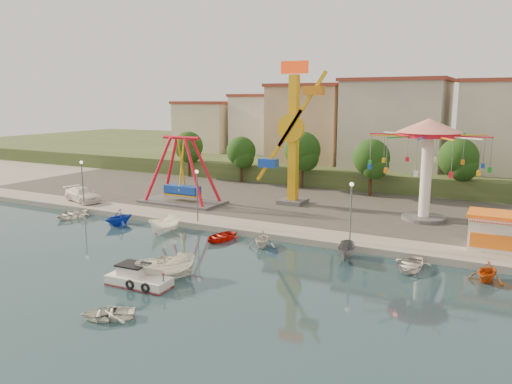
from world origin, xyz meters
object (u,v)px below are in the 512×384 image
Objects in this scene: wave_swinger at (428,146)px; rowboat_a at (158,264)px; cabin_motorboat at (138,280)px; van at (83,195)px; kamikaze_tower at (295,137)px; pirate_ship_ride at (182,172)px; skiff at (166,268)px.

wave_swinger is 29.23m from rowboat_a.
cabin_motorboat is at bearing -89.71° from rowboat_a.
van is at bearing -166.00° from wave_swinger.
kamikaze_tower is at bearing 87.49° from cabin_motorboat.
pirate_ship_ride is 1.71× the size of van.
wave_swinger is at bearing -3.50° from kamikaze_tower.
pirate_ship_ride is 2.09× the size of cabin_motorboat.
wave_swinger reaches higher than skiff.
kamikaze_tower reaches higher than van.
pirate_ship_ride reaches higher than cabin_motorboat.
van is at bearing -156.16° from pirate_ship_ride.
kamikaze_tower is 28.83m from cabin_motorboat.
rowboat_a is at bearing -105.49° from van.
pirate_ship_ride is 12.61m from van.
van is at bearing 176.31° from skiff.
wave_swinger is 2.51× the size of skiff.
skiff is 0.79× the size of van.
kamikaze_tower is 3.57× the size of skiff.
pirate_ship_ride is 22.28m from rowboat_a.
kamikaze_tower is 4.52× the size of rowboat_a.
pirate_ship_ride is 24.61m from skiff.
wave_swinger is 40.00m from van.
van is (-38.25, -9.54, -6.75)m from wave_swinger.
kamikaze_tower is at bearing 24.32° from pirate_ship_ride.
skiff is 29.00m from van.
van is at bearing 141.03° from cabin_motorboat.
van reaches higher than rowboat_a.
van reaches higher than skiff.
skiff is at bearing -106.07° from van.
wave_swinger is at bearing 41.22° from rowboat_a.
pirate_ship_ride is at bearing 151.65° from skiff.
rowboat_a is (-0.92, 3.40, -0.06)m from cabin_motorboat.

